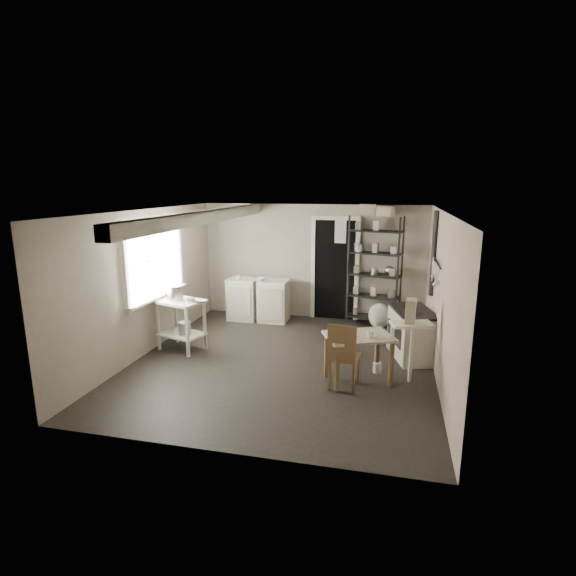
% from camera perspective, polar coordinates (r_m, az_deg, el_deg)
% --- Properties ---
extents(floor, '(5.00, 5.00, 0.00)m').
position_cam_1_polar(floor, '(7.04, -0.56, -9.30)').
color(floor, black).
rests_on(floor, ground).
extents(ceiling, '(5.00, 5.00, 0.00)m').
position_cam_1_polar(ceiling, '(6.53, -0.61, 9.74)').
color(ceiling, silver).
rests_on(ceiling, wall_back).
extents(wall_back, '(4.50, 0.02, 2.30)m').
position_cam_1_polar(wall_back, '(9.09, 3.17, 3.32)').
color(wall_back, '#A49A8C').
rests_on(wall_back, ground).
extents(wall_front, '(4.50, 0.02, 2.30)m').
position_cam_1_polar(wall_front, '(4.40, -8.41, -7.31)').
color(wall_front, '#A49A8C').
rests_on(wall_front, ground).
extents(wall_left, '(0.02, 5.00, 2.30)m').
position_cam_1_polar(wall_left, '(7.54, -17.44, 0.75)').
color(wall_left, '#A49A8C').
rests_on(wall_left, ground).
extents(wall_right, '(0.02, 5.00, 2.30)m').
position_cam_1_polar(wall_right, '(6.55, 18.92, -1.15)').
color(wall_right, '#A49A8C').
rests_on(wall_right, ground).
extents(window, '(0.12, 1.76, 1.28)m').
position_cam_1_polar(window, '(7.63, -16.66, 3.62)').
color(window, silver).
rests_on(window, wall_left).
extents(doorway, '(0.96, 0.10, 2.08)m').
position_cam_1_polar(doorway, '(9.03, 5.94, 2.23)').
color(doorway, silver).
rests_on(doorway, ground).
extents(ceiling_beam, '(0.18, 5.00, 0.18)m').
position_cam_1_polar(ceiling_beam, '(6.92, -10.42, 8.88)').
color(ceiling_beam, silver).
rests_on(ceiling_beam, ceiling).
extents(wallpaper_panel, '(0.01, 5.00, 2.30)m').
position_cam_1_polar(wallpaper_panel, '(6.55, 18.83, -1.14)').
color(wallpaper_panel, beige).
rests_on(wallpaper_panel, wall_right).
extents(utensil_rail, '(0.06, 1.20, 0.44)m').
position_cam_1_polar(utensil_rail, '(7.05, 18.22, 3.19)').
color(utensil_rail, '#A8A8AA').
rests_on(utensil_rail, wall_right).
extents(prep_table, '(0.86, 0.71, 0.84)m').
position_cam_1_polar(prep_table, '(7.61, -13.36, -4.73)').
color(prep_table, silver).
rests_on(prep_table, ground).
extents(stockpot, '(0.31, 0.31, 0.28)m').
position_cam_1_polar(stockpot, '(7.51, -14.13, -0.74)').
color(stockpot, '#A8A8AA').
rests_on(stockpot, prep_table).
extents(saucepan, '(0.19, 0.19, 0.09)m').
position_cam_1_polar(saucepan, '(7.34, -12.31, -1.69)').
color(saucepan, '#A8A8AA').
rests_on(saucepan, prep_table).
extents(bucket, '(0.25, 0.25, 0.22)m').
position_cam_1_polar(bucket, '(7.54, -13.00, -5.02)').
color(bucket, '#A8A8AA').
rests_on(bucket, prep_table).
extents(base_cabinets, '(1.28, 0.56, 0.84)m').
position_cam_1_polar(base_cabinets, '(9.03, -3.77, -1.23)').
color(base_cabinets, beige).
rests_on(base_cabinets, ground).
extents(mixing_bowl, '(0.32, 0.32, 0.07)m').
position_cam_1_polar(mixing_bowl, '(8.82, -3.65, 1.72)').
color(mixing_bowl, silver).
rests_on(mixing_bowl, base_cabinets).
extents(counter_cup, '(0.15, 0.15, 0.09)m').
position_cam_1_polar(counter_cup, '(8.90, -6.32, 1.85)').
color(counter_cup, silver).
rests_on(counter_cup, base_cabinets).
extents(shelf_rack, '(1.06, 0.60, 2.11)m').
position_cam_1_polar(shelf_rack, '(8.81, 10.90, 1.47)').
color(shelf_rack, black).
rests_on(shelf_rack, ground).
extents(shelf_jar, '(0.11, 0.11, 0.19)m').
position_cam_1_polar(shelf_jar, '(8.79, 8.97, 4.29)').
color(shelf_jar, silver).
rests_on(shelf_jar, shelf_rack).
extents(storage_box_a, '(0.31, 0.27, 0.21)m').
position_cam_1_polar(storage_box_a, '(8.72, 10.06, 8.43)').
color(storage_box_a, beige).
rests_on(storage_box_a, shelf_rack).
extents(storage_box_b, '(0.33, 0.32, 0.17)m').
position_cam_1_polar(storage_box_b, '(8.62, 12.22, 8.16)').
color(storage_box_b, beige).
rests_on(storage_box_b, shelf_rack).
extents(stove, '(0.79, 1.10, 0.78)m').
position_cam_1_polar(stove, '(7.33, 15.48, -5.22)').
color(stove, beige).
rests_on(stove, ground).
extents(stovepipe, '(0.12, 0.12, 1.30)m').
position_cam_1_polar(stovepipe, '(7.58, 18.12, 4.15)').
color(stovepipe, black).
rests_on(stovepipe, stove).
extents(side_ledge, '(0.62, 0.44, 0.85)m').
position_cam_1_polar(side_ledge, '(6.42, 15.21, -7.90)').
color(side_ledge, silver).
rests_on(side_ledge, ground).
extents(oats_box, '(0.15, 0.23, 0.32)m').
position_cam_1_polar(oats_box, '(6.25, 15.31, -2.88)').
color(oats_box, beige).
rests_on(oats_box, side_ledge).
extents(work_table, '(1.06, 0.93, 0.67)m').
position_cam_1_polar(work_table, '(6.31, 8.89, -8.45)').
color(work_table, '#BDB5A1').
rests_on(work_table, ground).
extents(table_cup, '(0.10, 0.10, 0.09)m').
position_cam_1_polar(table_cup, '(6.10, 10.43, -5.02)').
color(table_cup, silver).
rests_on(table_cup, work_table).
extents(chair, '(0.42, 0.44, 0.92)m').
position_cam_1_polar(chair, '(6.09, 7.20, -8.14)').
color(chair, brown).
rests_on(chair, ground).
extents(flour_sack, '(0.41, 0.35, 0.49)m').
position_cam_1_polar(flour_sack, '(8.71, 11.52, -3.50)').
color(flour_sack, silver).
rests_on(flour_sack, ground).
extents(floor_crock, '(0.12, 0.12, 0.15)m').
position_cam_1_polar(floor_crock, '(6.75, 11.25, -9.88)').
color(floor_crock, silver).
rests_on(floor_crock, ground).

